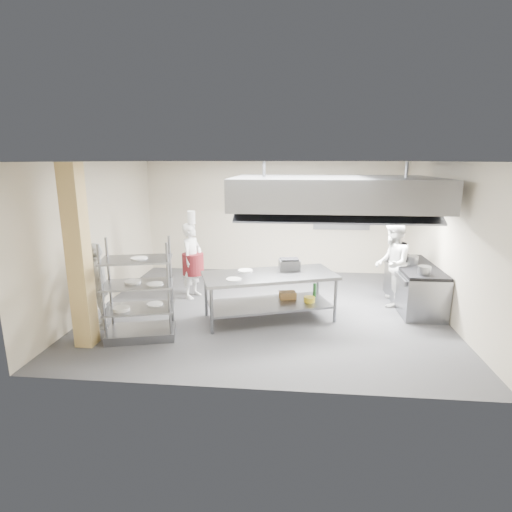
# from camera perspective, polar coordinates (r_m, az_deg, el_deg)

# --- Properties ---
(floor) EXTENTS (7.00, 7.00, 0.00)m
(floor) POSITION_cam_1_polar(r_m,az_deg,el_deg) (8.39, 1.53, -7.60)
(floor) COLOR #303032
(floor) RESTS_ON ground
(ceiling) EXTENTS (7.00, 7.00, 0.00)m
(ceiling) POSITION_cam_1_polar(r_m,az_deg,el_deg) (7.83, 1.68, 13.34)
(ceiling) COLOR silver
(ceiling) RESTS_ON wall_back
(wall_back) EXTENTS (7.00, 0.00, 7.00)m
(wall_back) POSITION_cam_1_polar(r_m,az_deg,el_deg) (10.93, 2.68, 5.49)
(wall_back) COLOR #C0B298
(wall_back) RESTS_ON ground
(wall_left) EXTENTS (0.00, 6.00, 6.00)m
(wall_left) POSITION_cam_1_polar(r_m,az_deg,el_deg) (8.92, -21.47, 2.74)
(wall_left) COLOR #C0B298
(wall_left) RESTS_ON ground
(wall_right) EXTENTS (0.00, 6.00, 6.00)m
(wall_right) POSITION_cam_1_polar(r_m,az_deg,el_deg) (8.50, 25.88, 1.82)
(wall_right) COLOR #C0B298
(wall_right) RESTS_ON ground
(column) EXTENTS (0.30, 0.30, 3.00)m
(column) POSITION_cam_1_polar(r_m,az_deg,el_deg) (7.00, -23.98, -0.24)
(column) COLOR #D8B56E
(column) RESTS_ON floor
(exhaust_hood) EXTENTS (4.00, 2.50, 0.60)m
(exhaust_hood) POSITION_cam_1_polar(r_m,az_deg,el_deg) (8.27, 10.97, 8.95)
(exhaust_hood) COLOR gray
(exhaust_hood) RESTS_ON ceiling
(hood_strip_a) EXTENTS (1.60, 0.12, 0.04)m
(hood_strip_a) POSITION_cam_1_polar(r_m,az_deg,el_deg) (8.27, 4.61, 6.92)
(hood_strip_a) COLOR white
(hood_strip_a) RESTS_ON exhaust_hood
(hood_strip_b) EXTENTS (1.60, 0.12, 0.04)m
(hood_strip_b) POSITION_cam_1_polar(r_m,az_deg,el_deg) (8.43, 17.00, 6.51)
(hood_strip_b) COLOR white
(hood_strip_b) RESTS_ON exhaust_hood
(wall_shelf) EXTENTS (1.50, 0.28, 0.04)m
(wall_shelf) POSITION_cam_1_polar(r_m,az_deg,el_deg) (10.84, 12.22, 5.13)
(wall_shelf) COLOR gray
(wall_shelf) RESTS_ON wall_back
(island) EXTENTS (2.72, 1.81, 0.91)m
(island) POSITION_cam_1_polar(r_m,az_deg,el_deg) (7.76, 1.92, -5.81)
(island) COLOR gray
(island) RESTS_ON floor
(island_worktop) EXTENTS (2.72, 1.81, 0.06)m
(island_worktop) POSITION_cam_1_polar(r_m,az_deg,el_deg) (7.63, 1.94, -2.80)
(island_worktop) COLOR gray
(island_worktop) RESTS_ON island
(island_undershelf) EXTENTS (2.50, 1.64, 0.04)m
(island_undershelf) POSITION_cam_1_polar(r_m,az_deg,el_deg) (7.82, 1.91, -6.89)
(island_undershelf) COLOR gray
(island_undershelf) RESTS_ON island
(pass_rack) EXTENTS (1.29, 0.93, 1.74)m
(pass_rack) POSITION_cam_1_polar(r_m,az_deg,el_deg) (7.13, -16.43, -4.64)
(pass_rack) COLOR gray
(pass_rack) RESTS_ON floor
(cooking_range) EXTENTS (0.80, 2.00, 0.84)m
(cooking_range) POSITION_cam_1_polar(r_m,az_deg,el_deg) (9.08, 21.62, -4.13)
(cooking_range) COLOR slate
(cooking_range) RESTS_ON floor
(range_top) EXTENTS (0.78, 1.96, 0.06)m
(range_top) POSITION_cam_1_polar(r_m,az_deg,el_deg) (8.96, 21.87, -1.39)
(range_top) COLOR black
(range_top) RESTS_ON cooking_range
(chef_head) EXTENTS (0.57, 0.71, 1.69)m
(chef_head) POSITION_cam_1_polar(r_m,az_deg,el_deg) (9.00, -9.09, -0.67)
(chef_head) COLOR white
(chef_head) RESTS_ON floor
(chef_line) EXTENTS (0.89, 1.03, 1.81)m
(chef_line) POSITION_cam_1_polar(r_m,az_deg,el_deg) (8.86, 18.85, -1.05)
(chef_line) COLOR silver
(chef_line) RESTS_ON floor
(chef_plating) EXTENTS (0.77, 1.01, 1.60)m
(chef_plating) POSITION_cam_1_polar(r_m,az_deg,el_deg) (7.83, -21.61, -3.98)
(chef_plating) COLOR silver
(chef_plating) RESTS_ON floor
(griddle) EXTENTS (0.44, 0.37, 0.19)m
(griddle) POSITION_cam_1_polar(r_m,az_deg,el_deg) (7.95, 4.78, -1.23)
(griddle) COLOR slate
(griddle) RESTS_ON island_worktop
(wicker_basket) EXTENTS (0.36, 0.29, 0.14)m
(wicker_basket) POSITION_cam_1_polar(r_m,az_deg,el_deg) (8.06, 4.54, -5.59)
(wicker_basket) COLOR brown
(wicker_basket) RESTS_ON island_undershelf
(stockpot) EXTENTS (0.26, 0.26, 0.18)m
(stockpot) POSITION_cam_1_polar(r_m,az_deg,el_deg) (8.97, 21.38, -0.54)
(stockpot) COLOR gray
(stockpot) RESTS_ON range_top
(plate_stack) EXTENTS (0.28, 0.28, 0.05)m
(plate_stack) POSITION_cam_1_polar(r_m,az_deg,el_deg) (7.23, -16.26, -6.98)
(plate_stack) COLOR white
(plate_stack) RESTS_ON pass_rack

